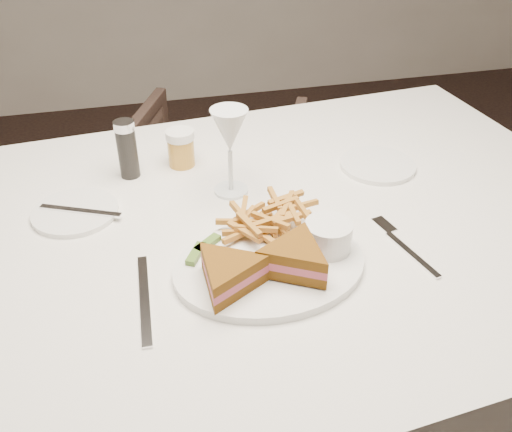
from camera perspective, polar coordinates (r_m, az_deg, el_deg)
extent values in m
cube|color=silver|center=(1.30, -0.54, -14.40)|extent=(1.51, 1.08, 0.75)
imported|color=#433129|center=(2.05, -4.03, 3.44)|extent=(0.75, 0.73, 0.60)
ellipsoid|color=white|center=(0.94, 1.37, -5.02)|extent=(0.34, 0.28, 0.01)
cube|color=silver|center=(0.90, -11.08, -8.10)|extent=(0.02, 0.21, 0.00)
cylinder|color=white|center=(1.12, -17.64, 0.38)|extent=(0.16, 0.16, 0.01)
cylinder|color=white|center=(1.25, 12.07, 4.99)|extent=(0.16, 0.16, 0.01)
cylinder|color=black|center=(1.19, -12.76, 6.52)|extent=(0.04, 0.04, 0.12)
cylinder|color=#BD862D|center=(1.23, -7.52, 6.75)|extent=(0.06, 0.06, 0.08)
cube|color=#486C25|center=(0.97, -4.89, -2.80)|extent=(0.05, 0.05, 0.01)
cube|color=#486C25|center=(0.95, -6.04, -3.78)|extent=(0.04, 0.06, 0.01)
cylinder|color=white|center=(0.96, 7.22, -2.00)|extent=(0.08, 0.08, 0.05)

